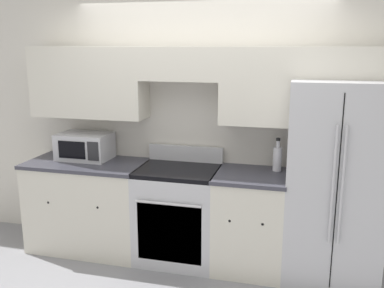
% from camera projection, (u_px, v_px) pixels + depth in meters
% --- Properties ---
extents(ground_plane, '(12.00, 12.00, 0.00)m').
position_uv_depth(ground_plane, '(184.00, 275.00, 3.98)').
color(ground_plane, gray).
extents(wall_back, '(8.00, 0.39, 2.60)m').
position_uv_depth(wall_back, '(200.00, 111.00, 4.21)').
color(wall_back, beige).
rests_on(wall_back, ground_plane).
extents(lower_cabinets_left, '(1.20, 0.64, 0.94)m').
position_uv_depth(lower_cabinets_left, '(88.00, 205.00, 4.44)').
color(lower_cabinets_left, beige).
rests_on(lower_cabinets_left, ground_plane).
extents(lower_cabinets_right, '(0.66, 0.64, 0.94)m').
position_uv_depth(lower_cabinets_right, '(250.00, 221.00, 4.03)').
color(lower_cabinets_right, beige).
rests_on(lower_cabinets_right, ground_plane).
extents(oven_range, '(0.77, 0.65, 1.10)m').
position_uv_depth(oven_range, '(178.00, 214.00, 4.20)').
color(oven_range, '#B7B7BC').
rests_on(oven_range, ground_plane).
extents(refrigerator, '(0.82, 0.75, 1.81)m').
position_uv_depth(refrigerator, '(334.00, 182.00, 3.80)').
color(refrigerator, '#B7B7BC').
rests_on(refrigerator, ground_plane).
extents(microwave, '(0.53, 0.37, 0.27)m').
position_uv_depth(microwave, '(85.00, 146.00, 4.42)').
color(microwave, '#B7B7BC').
rests_on(microwave, lower_cabinets_left).
extents(bottle, '(0.08, 0.08, 0.32)m').
position_uv_depth(bottle, '(277.00, 158.00, 4.00)').
color(bottle, silver).
rests_on(bottle, lower_cabinets_right).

